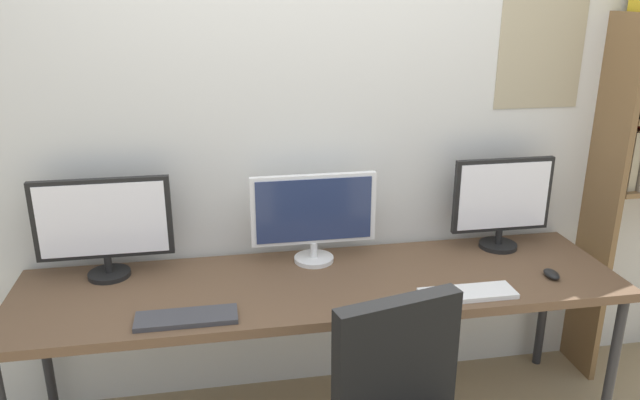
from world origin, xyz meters
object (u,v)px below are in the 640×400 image
at_px(monitor_center, 314,214).
at_px(keyboard_left, 187,318).
at_px(monitor_left, 103,224).
at_px(monitor_right, 502,201).
at_px(computer_mouse, 552,274).
at_px(desk, 322,291).
at_px(keyboard_right, 468,293).

relative_size(monitor_center, keyboard_left, 1.48).
relative_size(monitor_left, monitor_center, 1.01).
bearing_deg(monitor_right, computer_mouse, -76.76).
distance_m(desk, monitor_right, 0.97).
bearing_deg(computer_mouse, monitor_right, 103.24).
height_order(monitor_left, keyboard_right, monitor_left).
relative_size(keyboard_left, computer_mouse, 3.97).
bearing_deg(computer_mouse, keyboard_right, -167.64).
relative_size(monitor_left, keyboard_left, 1.49).
xyz_separation_m(monitor_left, keyboard_left, (0.34, -0.44, -0.23)).
bearing_deg(monitor_right, desk, -166.73).
bearing_deg(monitor_right, monitor_left, 180.00).
bearing_deg(keyboard_left, monitor_center, 38.30).
relative_size(monitor_center, computer_mouse, 5.87).
height_order(keyboard_left, keyboard_right, same).
bearing_deg(monitor_right, keyboard_left, -163.15).
distance_m(monitor_left, monitor_center, 0.90).
bearing_deg(computer_mouse, desk, 172.04).
xyz_separation_m(monitor_center, computer_mouse, (0.98, -0.35, -0.21)).
bearing_deg(monitor_left, monitor_right, -0.00).
height_order(monitor_center, monitor_right, monitor_right).
xyz_separation_m(desk, computer_mouse, (0.98, -0.14, 0.06)).
height_order(monitor_center, keyboard_left, monitor_center).
height_order(monitor_left, monitor_center, monitor_left).
relative_size(keyboard_left, keyboard_right, 0.98).
distance_m(desk, keyboard_left, 0.61).
height_order(monitor_right, computer_mouse, monitor_right).
height_order(desk, keyboard_right, keyboard_right).
distance_m(monitor_right, keyboard_left, 1.54).
bearing_deg(monitor_center, monitor_left, 180.00).
distance_m(monitor_left, keyboard_right, 1.54).
bearing_deg(keyboard_right, monitor_left, 163.14).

